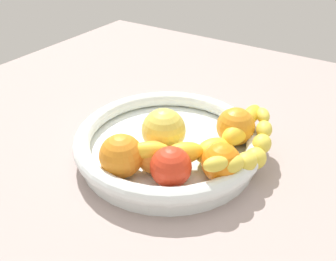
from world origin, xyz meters
TOP-DOWN VIEW (x-y plane):
  - kitchen_counter at (0.00, 0.00)cm, footprint 120.00×120.00cm
  - fruit_bowl at (0.00, 0.00)cm, footprint 32.18×32.18cm
  - banana_draped_left at (2.34, -13.95)cm, footprint 21.15×6.88cm
  - banana_draped_right at (0.46, -7.66)cm, footprint 24.53×14.06cm
  - orange_front at (6.95, -9.25)cm, footprint 6.60×6.60cm
  - orange_mid_left at (-3.10, -11.47)cm, footprint 6.00×6.00cm
  - orange_mid_right at (-7.05, -1.90)cm, footprint 5.12×5.12cm
  - orange_rear at (-10.33, 1.72)cm, footprint 6.78×6.78cm
  - tomato_red at (-8.24, -5.84)cm, footprint 6.21×6.21cm
  - apple_yellow at (-1.31, 0.20)cm, footprint 7.43×7.43cm

SIDE VIEW (x-z plane):
  - kitchen_counter at x=0.00cm, z-range 0.00..3.00cm
  - fruit_bowl at x=0.00cm, z-range 3.07..7.91cm
  - orange_mid_right at x=-7.05cm, z-range 4.99..10.11cm
  - orange_mid_left at x=-3.10cm, z-range 4.99..10.99cm
  - tomato_red at x=-8.24cm, z-range 4.99..11.20cm
  - banana_draped_left at x=2.34cm, z-range 5.20..11.00cm
  - banana_draped_right at x=0.46cm, z-range 5.30..10.99cm
  - orange_front at x=6.95cm, z-range 4.99..11.59cm
  - orange_rear at x=-10.33cm, z-range 4.99..11.77cm
  - apple_yellow at x=-1.31cm, z-range 4.99..12.42cm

